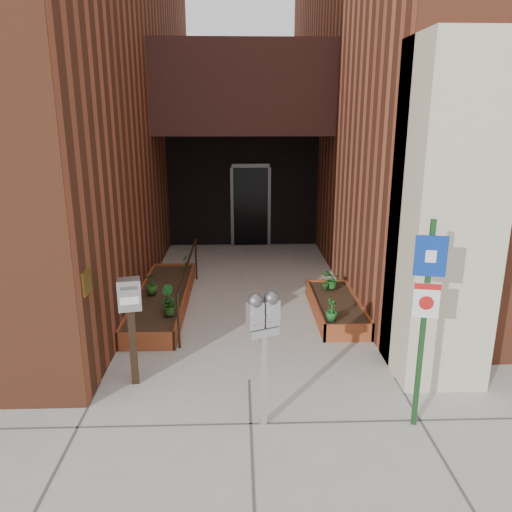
{
  "coord_description": "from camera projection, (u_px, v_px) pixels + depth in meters",
  "views": [
    {
      "loc": [
        -0.11,
        -6.04,
        3.49
      ],
      "look_at": [
        0.16,
        1.8,
        1.23
      ],
      "focal_mm": 35.0,
      "sensor_mm": 36.0,
      "label": 1
    }
  ],
  "objects": [
    {
      "name": "ground",
      "position": [
        249.0,
        380.0,
        6.77
      ],
      "size": [
        80.0,
        80.0,
        0.0
      ],
      "primitive_type": "plane",
      "color": "#9E9991",
      "rests_on": "ground"
    },
    {
      "name": "architecture",
      "position": [
        235.0,
        48.0,
        12.01
      ],
      "size": [
        20.0,
        14.6,
        10.0
      ],
      "color": "brown",
      "rests_on": "ground"
    },
    {
      "name": "planter_left",
      "position": [
        163.0,
        300.0,
        9.28
      ],
      "size": [
        0.9,
        3.6,
        0.3
      ],
      "color": "brown",
      "rests_on": "ground"
    },
    {
      "name": "planter_right",
      "position": [
        336.0,
        308.0,
        8.9
      ],
      "size": [
        0.8,
        2.2,
        0.3
      ],
      "color": "brown",
      "rests_on": "ground"
    },
    {
      "name": "handrail",
      "position": [
        188.0,
        269.0,
        9.07
      ],
      "size": [
        0.04,
        3.34,
        0.9
      ],
      "color": "black",
      "rests_on": "ground"
    },
    {
      "name": "parking_meter",
      "position": [
        263.0,
        324.0,
        5.45
      ],
      "size": [
        0.38,
        0.26,
        1.64
      ],
      "color": "#B2B2B5",
      "rests_on": "ground"
    },
    {
      "name": "sign_post",
      "position": [
        426.0,
        304.0,
        5.39
      ],
      "size": [
        0.33,
        0.11,
        2.43
      ],
      "color": "#163E1A",
      "rests_on": "ground"
    },
    {
      "name": "payment_dropbox",
      "position": [
        130.0,
        309.0,
        6.41
      ],
      "size": [
        0.33,
        0.27,
        1.47
      ],
      "color": "black",
      "rests_on": "ground"
    },
    {
      "name": "shrub_left_a",
      "position": [
        170.0,
        305.0,
        8.16
      ],
      "size": [
        0.38,
        0.38,
        0.34
      ],
      "primitive_type": "imported",
      "rotation": [
        0.0,
        0.0,
        0.29
      ],
      "color": "#204E16",
      "rests_on": "planter_left"
    },
    {
      "name": "shrub_left_b",
      "position": [
        168.0,
        297.0,
        8.38
      ],
      "size": [
        0.32,
        0.32,
        0.41
      ],
      "primitive_type": "imported",
      "rotation": [
        0.0,
        0.0,
        2.45
      ],
      "color": "#1B6120",
      "rests_on": "planter_left"
    },
    {
      "name": "shrub_left_c",
      "position": [
        151.0,
        284.0,
        9.08
      ],
      "size": [
        0.28,
        0.28,
        0.39
      ],
      "primitive_type": "imported",
      "rotation": [
        0.0,
        0.0,
        3.52
      ],
      "color": "#245518",
      "rests_on": "planter_left"
    },
    {
      "name": "shrub_left_d",
      "position": [
        185.0,
        262.0,
        10.47
      ],
      "size": [
        0.21,
        0.21,
        0.33
      ],
      "primitive_type": "imported",
      "rotation": [
        0.0,
        0.0,
        4.98
      ],
      "color": "#295C1A",
      "rests_on": "planter_left"
    },
    {
      "name": "shrub_right_a",
      "position": [
        332.0,
        310.0,
        7.93
      ],
      "size": [
        0.27,
        0.27,
        0.35
      ],
      "primitive_type": "imported",
      "rotation": [
        0.0,
        0.0,
        1.1
      ],
      "color": "#1A5D1E",
      "rests_on": "planter_right"
    },
    {
      "name": "shrub_right_b",
      "position": [
        326.0,
        280.0,
        9.32
      ],
      "size": [
        0.24,
        0.24,
        0.37
      ],
      "primitive_type": "imported",
      "rotation": [
        0.0,
        0.0,
        2.89
      ],
      "color": "#1E5719",
      "rests_on": "planter_right"
    },
    {
      "name": "shrub_right_c",
      "position": [
        333.0,
        280.0,
        9.37
      ],
      "size": [
        0.31,
        0.31,
        0.34
      ],
      "primitive_type": "imported",
      "rotation": [
        0.0,
        0.0,
        4.72
      ],
      "color": "#1C6320",
      "rests_on": "planter_right"
    }
  ]
}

